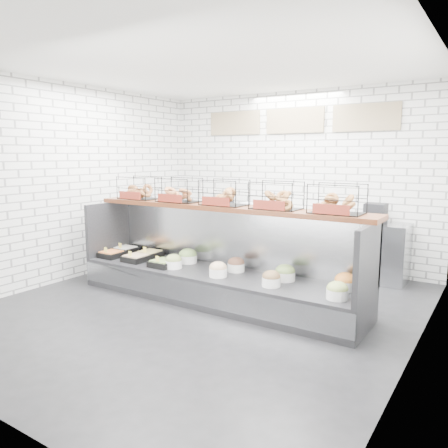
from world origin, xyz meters
The scene contains 5 objects.
ground centered at (0.00, 0.00, 0.00)m, with size 5.50×5.50×0.00m, color black.
room_shell centered at (0.00, 0.60, 2.06)m, with size 5.02×5.51×3.01m.
display_case centered at (0.00, 0.34, 0.33)m, with size 4.00×0.90×1.20m.
bagel_shelf centered at (0.00, 0.52, 1.38)m, with size 4.10×0.50×0.40m.
prep_counter centered at (0.00, 2.43, 0.47)m, with size 4.00×0.60×1.20m.
Camera 1 is at (3.15, -4.32, 1.93)m, focal length 35.00 mm.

